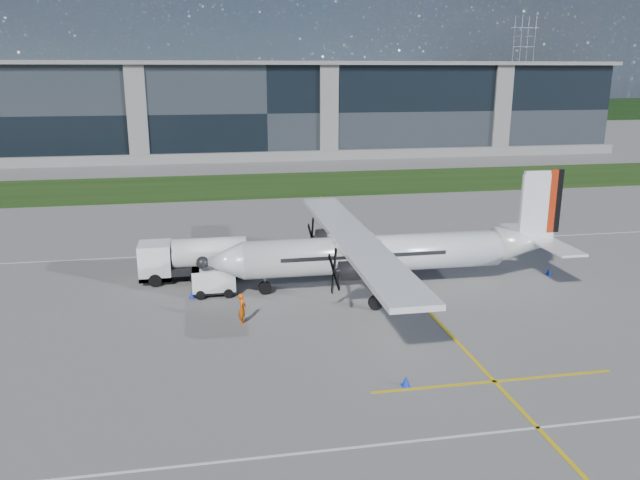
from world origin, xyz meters
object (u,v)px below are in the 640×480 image
object	(u,v)px
safety_cone_tail	(549,271)
safety_cone_portwing	(406,381)
baggage_tug	(214,282)
pylon_east	(522,68)
fuel_tanker_truck	(186,260)
safety_cone_nose_stbd	(215,287)
safety_cone_stbdwing	(326,238)
ground_crew_person	(242,306)
turboprop_aircraft	(388,232)
safety_cone_fwd	(192,294)

from	to	relation	value
safety_cone_tail	safety_cone_portwing	xyz separation A→B (m)	(-15.15, -13.83, 0.00)
safety_cone_tail	baggage_tug	bearing A→B (deg)	179.66
safety_cone_tail	pylon_east	bearing A→B (deg)	63.37
fuel_tanker_truck	safety_cone_tail	bearing A→B (deg)	-7.87
fuel_tanker_truck	baggage_tug	bearing A→B (deg)	-61.35
fuel_tanker_truck	safety_cone_nose_stbd	distance (m)	3.40
baggage_tug	safety_cone_stbdwing	xyz separation A→B (m)	(9.65, 11.71, -0.64)
fuel_tanker_truck	ground_crew_person	xyz separation A→B (m)	(3.37, -8.57, -0.42)
safety_cone_stbdwing	safety_cone_nose_stbd	bearing A→B (deg)	-131.41
baggage_tug	safety_cone_nose_stbd	xyz separation A→B (m)	(0.05, 0.83, -0.64)
turboprop_aircraft	ground_crew_person	xyz separation A→B (m)	(-9.94, -4.65, -2.78)
pylon_east	safety_cone_stbdwing	size ratio (longest dim) A/B	60.00
safety_cone_stbdwing	fuel_tanker_truck	bearing A→B (deg)	-144.07
pylon_east	turboprop_aircraft	xyz separation A→B (m)	(-83.27, -142.20, -11.17)
safety_cone_stbdwing	safety_cone_nose_stbd	distance (m)	14.51
safety_cone_portwing	safety_cone_nose_stbd	bearing A→B (deg)	119.69
safety_cone_fwd	safety_cone_portwing	distance (m)	16.83
ground_crew_person	safety_cone_stbdwing	xyz separation A→B (m)	(8.13, 16.90, -0.80)
fuel_tanker_truck	safety_cone_nose_stbd	size ratio (longest dim) A/B	15.61
pylon_east	turboprop_aircraft	size ratio (longest dim) A/B	1.18
ground_crew_person	turboprop_aircraft	bearing A→B (deg)	-51.06
ground_crew_person	safety_cone_stbdwing	size ratio (longest dim) A/B	4.18
fuel_tanker_truck	safety_cone_stbdwing	distance (m)	14.25
pylon_east	safety_cone_portwing	world-z (taller)	pylon_east
turboprop_aircraft	safety_cone_tail	bearing A→B (deg)	1.88
pylon_east	ground_crew_person	world-z (taller)	pylon_east
pylon_east	baggage_tug	xyz separation A→B (m)	(-94.74, -141.66, -14.11)
safety_cone_portwing	baggage_tug	bearing A→B (deg)	121.31
safety_cone_fwd	fuel_tanker_truck	bearing A→B (deg)	96.53
safety_cone_nose_stbd	turboprop_aircraft	bearing A→B (deg)	-6.87
baggage_tug	safety_cone_fwd	bearing A→B (deg)	-165.30
turboprop_aircraft	safety_cone_nose_stbd	xyz separation A→B (m)	(-11.41, 1.38, -3.58)
ground_crew_person	safety_cone_nose_stbd	xyz separation A→B (m)	(-1.47, 6.02, -0.80)
safety_cone_nose_stbd	pylon_east	bearing A→B (deg)	56.09
fuel_tanker_truck	safety_cone_fwd	xyz separation A→B (m)	(0.43, -3.75, -1.21)
baggage_tug	safety_cone_fwd	world-z (taller)	baggage_tug
fuel_tanker_truck	safety_cone_stbdwing	size ratio (longest dim) A/B	15.61
baggage_tug	safety_cone_stbdwing	size ratio (longest dim) A/B	5.90
baggage_tug	safety_cone_stbdwing	distance (m)	15.19
fuel_tanker_truck	safety_cone_portwing	distance (m)	20.24
ground_crew_person	safety_cone_tail	distance (m)	22.71
turboprop_aircraft	safety_cone_tail	distance (m)	12.70
turboprop_aircraft	safety_cone_nose_stbd	world-z (taller)	turboprop_aircraft
pylon_east	safety_cone_fwd	xyz separation A→B (m)	(-96.16, -142.03, -14.75)
safety_cone_tail	safety_cone_stbdwing	size ratio (longest dim) A/B	1.00
fuel_tanker_truck	safety_cone_portwing	bearing A→B (deg)	-59.20
baggage_tug	safety_cone_portwing	world-z (taller)	baggage_tug
baggage_tug	safety_cone_portwing	size ratio (longest dim) A/B	5.90
safety_cone_tail	fuel_tanker_truck	bearing A→B (deg)	172.13
safety_cone_stbdwing	safety_cone_nose_stbd	xyz separation A→B (m)	(-9.59, -10.88, 0.00)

